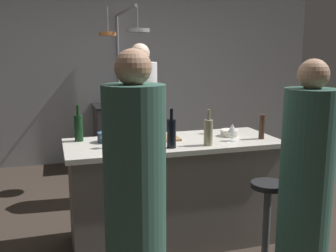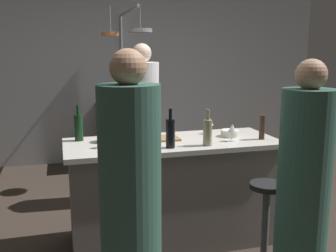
% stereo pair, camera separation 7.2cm
% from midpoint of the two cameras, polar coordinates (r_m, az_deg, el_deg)
% --- Properties ---
extents(ground_plane, '(9.00, 9.00, 0.00)m').
position_cam_midpoint_polar(ground_plane, '(3.60, 0.12, -16.29)').
color(ground_plane, '#382D26').
extents(back_wall, '(6.40, 0.16, 2.60)m').
position_cam_midpoint_polar(back_wall, '(5.99, -7.92, 7.49)').
color(back_wall, '#9EA3A8').
rests_on(back_wall, ground_plane).
extents(kitchen_island, '(1.80, 0.72, 0.90)m').
position_cam_midpoint_polar(kitchen_island, '(3.41, 0.13, -9.52)').
color(kitchen_island, slate).
rests_on(kitchen_island, ground_plane).
extents(stove_range, '(0.80, 0.64, 0.89)m').
position_cam_midpoint_polar(stove_range, '(5.72, -7.07, -1.29)').
color(stove_range, '#47474C').
rests_on(stove_range, ground_plane).
extents(chef, '(0.37, 0.37, 1.73)m').
position_cam_midpoint_polar(chef, '(4.30, -4.46, -0.45)').
color(chef, white).
rests_on(chef, ground_plane).
extents(bar_stool_left, '(0.28, 0.28, 0.68)m').
position_cam_midpoint_polar(bar_stool_left, '(2.78, -6.49, -16.28)').
color(bar_stool_left, '#4C4C51').
rests_on(bar_stool_left, ground_plane).
extents(guest_left, '(0.35, 0.35, 1.66)m').
position_cam_midpoint_polar(guest_left, '(2.26, -5.74, -11.87)').
color(guest_left, '#33594C').
rests_on(guest_left, ground_plane).
extents(bar_stool_right, '(0.28, 0.28, 0.68)m').
position_cam_midpoint_polar(bar_stool_right, '(3.13, 13.59, -13.36)').
color(bar_stool_right, '#4C4C51').
rests_on(bar_stool_right, ground_plane).
extents(guest_right, '(0.34, 0.34, 1.60)m').
position_cam_midpoint_polar(guest_right, '(2.70, 18.74, -9.17)').
color(guest_right, '#33594C').
rests_on(guest_right, ground_plane).
extents(overhead_pot_rack, '(0.59, 1.34, 2.17)m').
position_cam_midpoint_polar(overhead_pot_rack, '(5.19, -6.99, 10.50)').
color(overhead_pot_rack, gray).
rests_on(overhead_pot_rack, ground_plane).
extents(cutting_board, '(0.32, 0.22, 0.02)m').
position_cam_midpoint_polar(cutting_board, '(3.33, -1.78, -1.86)').
color(cutting_board, '#997047').
rests_on(cutting_board, kitchen_island).
extents(pepper_mill, '(0.05, 0.05, 0.21)m').
position_cam_midpoint_polar(pepper_mill, '(3.43, 12.99, -0.12)').
color(pepper_mill, '#382319').
rests_on(pepper_mill, kitchen_island).
extents(wine_bottle_dark, '(0.07, 0.07, 0.31)m').
position_cam_midpoint_polar(wine_bottle_dark, '(3.02, -0.17, -1.01)').
color(wine_bottle_dark, black).
rests_on(wine_bottle_dark, kitchen_island).
extents(wine_bottle_red, '(0.07, 0.07, 0.31)m').
position_cam_midpoint_polar(wine_bottle_red, '(3.35, -13.56, -0.19)').
color(wine_bottle_red, '#143319').
rests_on(wine_bottle_red, kitchen_island).
extents(wine_bottle_white, '(0.07, 0.07, 0.29)m').
position_cam_midpoint_polar(wine_bottle_white, '(3.12, 5.27, -0.84)').
color(wine_bottle_white, gray).
rests_on(wine_bottle_white, kitchen_island).
extents(wine_glass_near_right_guest, '(0.07, 0.07, 0.15)m').
position_cam_midpoint_polar(wine_glass_near_right_guest, '(3.06, -9.99, -1.30)').
color(wine_glass_near_right_guest, silver).
rests_on(wine_glass_near_right_guest, kitchen_island).
extents(wine_glass_near_left_guest, '(0.07, 0.07, 0.15)m').
position_cam_midpoint_polar(wine_glass_near_left_guest, '(3.57, 5.52, 0.54)').
color(wine_glass_near_left_guest, silver).
rests_on(wine_glass_near_left_guest, kitchen_island).
extents(wine_glass_by_chef, '(0.07, 0.07, 0.15)m').
position_cam_midpoint_polar(wine_glass_by_chef, '(3.30, 8.81, -0.38)').
color(wine_glass_by_chef, silver).
rests_on(wine_glass_by_chef, kitchen_island).
extents(mixing_bowl_ceramic, '(0.16, 0.16, 0.06)m').
position_cam_midpoint_polar(mixing_bowl_ceramic, '(3.50, 8.40, -1.00)').
color(mixing_bowl_ceramic, silver).
rests_on(mixing_bowl_ceramic, kitchen_island).
extents(mixing_bowl_steel, '(0.20, 0.20, 0.06)m').
position_cam_midpoint_polar(mixing_bowl_steel, '(3.06, -4.92, -2.60)').
color(mixing_bowl_steel, '#B7B7BC').
rests_on(mixing_bowl_steel, kitchen_island).
extents(mixing_bowl_blue, '(0.14, 0.14, 0.08)m').
position_cam_midpoint_polar(mixing_bowl_blue, '(3.28, -9.67, -1.63)').
color(mixing_bowl_blue, '#334C6B').
rests_on(mixing_bowl_blue, kitchen_island).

